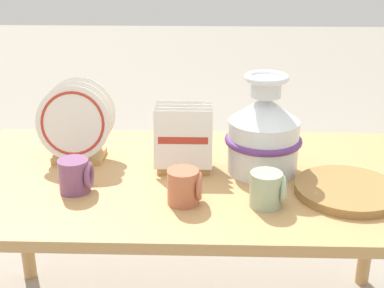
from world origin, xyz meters
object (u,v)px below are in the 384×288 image
dish_rack_round_plates (76,127)px  dish_rack_square_plates (184,144)px  mug_terracotta_glaze (185,187)px  ceramic_vase (264,132)px  wicker_charger_stack (347,190)px  mug_plum_glaze (76,176)px  mug_sage_glaze (268,189)px

dish_rack_round_plates → dish_rack_square_plates: 0.38m
dish_rack_square_plates → mug_terracotta_glaze: bearing=-86.7°
ceramic_vase → wicker_charger_stack: 0.32m
mug_plum_glaze → mug_sage_glaze: (0.57, -0.07, 0.00)m
mug_plum_glaze → mug_sage_glaze: same height
dish_rack_square_plates → mug_plum_glaze: size_ratio=2.03×
mug_terracotta_glaze → dish_rack_round_plates: bearing=141.3°
dish_rack_square_plates → ceramic_vase: bearing=-3.8°
dish_rack_round_plates → wicker_charger_stack: size_ratio=0.86×
dish_rack_round_plates → wicker_charger_stack: 0.91m
ceramic_vase → wicker_charger_stack: ceramic_vase is taller
ceramic_vase → mug_terracotta_glaze: size_ratio=3.16×
dish_rack_square_plates → mug_plum_glaze: bearing=-149.8°
dish_rack_round_plates → mug_plum_glaze: size_ratio=2.61×
ceramic_vase → wicker_charger_stack: bearing=-34.0°
mug_sage_glaze → mug_terracotta_glaze: bearing=177.6°
mug_sage_glaze → dish_rack_round_plates: bearing=153.0°
mug_plum_glaze → mug_terracotta_glaze: bearing=-11.0°
ceramic_vase → mug_sage_glaze: bearing=-91.7°
ceramic_vase → dish_rack_square_plates: (-0.26, 0.02, -0.05)m
dish_rack_square_plates → mug_sage_glaze: 0.37m
mug_plum_glaze → mug_terracotta_glaze: same height
wicker_charger_stack → ceramic_vase: bearing=146.0°
dish_rack_round_plates → mug_plum_glaze: dish_rack_round_plates is taller
dish_rack_square_plates → wicker_charger_stack: size_ratio=0.67×
wicker_charger_stack → mug_sage_glaze: bearing=-162.4°
dish_rack_round_plates → mug_terracotta_glaze: dish_rack_round_plates is taller
wicker_charger_stack → mug_sage_glaze: (-0.25, -0.08, 0.04)m
dish_rack_round_plates → mug_sage_glaze: bearing=-27.0°
ceramic_vase → dish_rack_round_plates: (-0.63, 0.07, -0.02)m
dish_rack_square_plates → wicker_charger_stack: (0.50, -0.18, -0.07)m
ceramic_vase → mug_sage_glaze: size_ratio=3.16×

